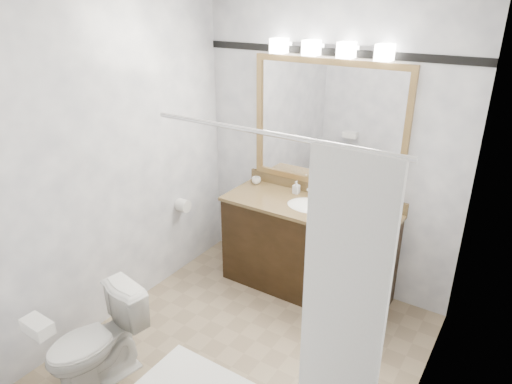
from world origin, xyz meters
TOP-DOWN VIEW (x-y plane):
  - room at (0.00, 0.00)m, footprint 2.42×2.62m
  - vanity at (0.00, 1.02)m, footprint 1.53×0.58m
  - mirror at (0.00, 1.28)m, footprint 1.40×0.04m
  - vanity_light_bar at (0.00, 1.23)m, footprint 1.02×0.14m
  - accent_stripe at (0.00, 1.29)m, footprint 2.40×0.01m
  - tp_roll at (-1.14, 0.66)m, footprint 0.11×0.12m
  - toilet at (-0.70, -0.76)m, footprint 0.50×0.73m
  - tissue_box at (-0.70, -1.12)m, footprint 0.20×0.11m
  - coffee_maker at (0.54, 1.08)m, footprint 0.20×0.24m
  - cup_left at (-0.65, 1.18)m, footprint 0.09×0.09m
  - soap_bottle_a at (-0.22, 1.19)m, footprint 0.06×0.06m
  - soap_bottle_b at (0.20, 1.23)m, footprint 0.08×0.08m
  - soap_bar at (0.10, 1.13)m, footprint 0.10×0.08m

SIDE VIEW (x-z plane):
  - toilet at x=-0.70m, z-range 0.00..0.68m
  - vanity at x=0.00m, z-range -0.04..0.93m
  - tp_roll at x=-1.14m, z-range 0.64..0.76m
  - tissue_box at x=-0.70m, z-range 0.68..0.77m
  - soap_bar at x=0.10m, z-range 0.85..0.88m
  - cup_left at x=-0.65m, z-range 0.85..0.92m
  - soap_bottle_b at x=0.20m, z-range 0.85..0.94m
  - soap_bottle_a at x=-0.22m, z-range 0.85..0.97m
  - coffee_maker at x=0.54m, z-range 0.86..1.22m
  - room at x=0.00m, z-range -0.01..2.51m
  - mirror at x=0.00m, z-range 0.95..2.05m
  - accent_stripe at x=0.00m, z-range 2.07..2.13m
  - vanity_light_bar at x=0.00m, z-range 2.07..2.19m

